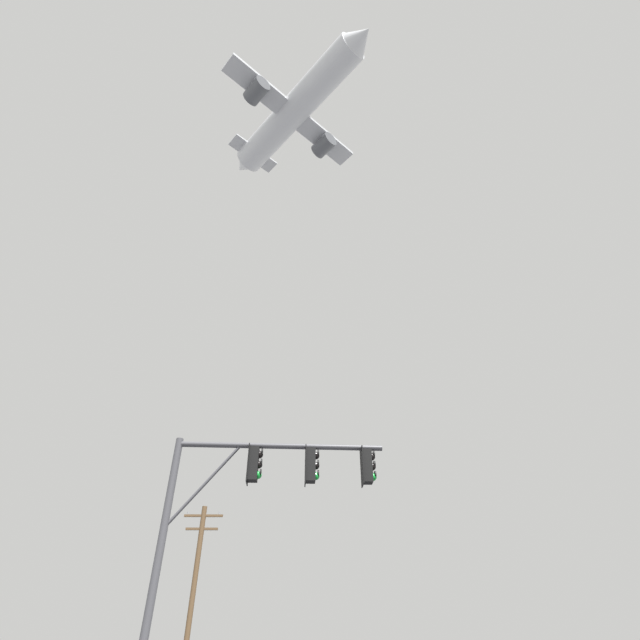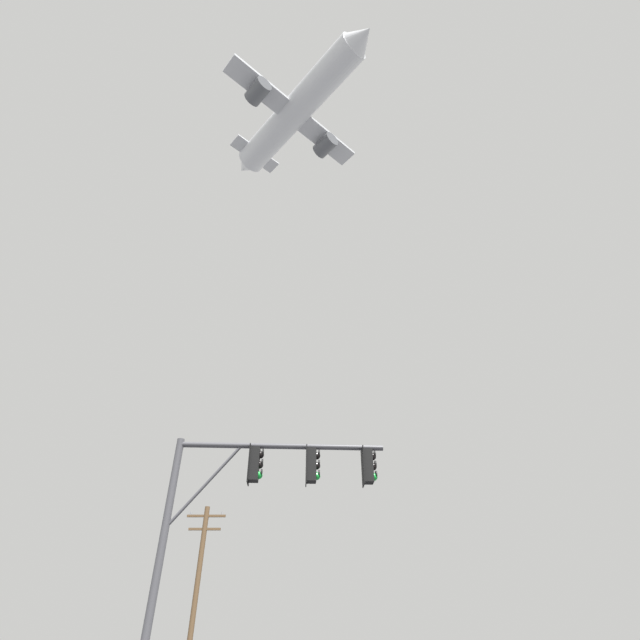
% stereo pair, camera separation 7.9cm
% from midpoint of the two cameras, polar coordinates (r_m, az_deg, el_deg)
% --- Properties ---
extents(signal_pole_near, '(5.76, 0.61, 6.60)m').
position_cam_midpoint_polar(signal_pole_near, '(13.21, -7.96, -20.52)').
color(signal_pole_near, '#4C4C51').
rests_on(signal_pole_near, ground).
extents(utility_pole, '(2.20, 0.28, 8.59)m').
position_cam_midpoint_polar(utility_pole, '(29.12, -14.95, -28.85)').
color(utility_pole, brown).
rests_on(utility_pole, ground).
extents(airplane, '(18.24, 19.86, 6.55)m').
position_cam_midpoint_polar(airplane, '(61.58, -2.93, 24.26)').
color(airplane, white).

